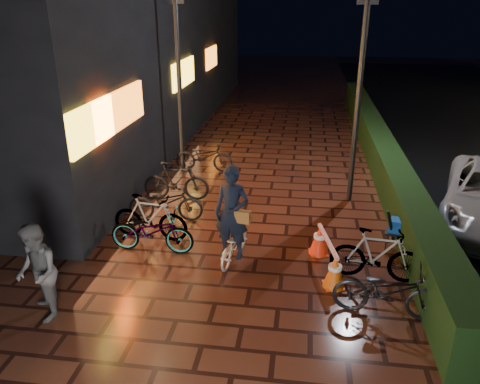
# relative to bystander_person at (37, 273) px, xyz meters

# --- Properties ---
(ground) EXTENTS (80.00, 80.00, 0.00)m
(ground) POSITION_rel_bystander_person_xyz_m (3.35, 1.31, -0.85)
(ground) COLOR #381911
(ground) RESTS_ON ground
(hedge) EXTENTS (0.70, 20.00, 1.00)m
(hedge) POSITION_rel_bystander_person_xyz_m (6.65, 9.31, -0.35)
(hedge) COLOR black
(hedge) RESTS_ON ground
(bystander_person) EXTENTS (1.01, 1.05, 1.70)m
(bystander_person) POSITION_rel_bystander_person_xyz_m (0.00, 0.00, 0.00)
(bystander_person) COLOR #4F4F51
(bystander_person) RESTS_ON ground
(storefront_block) EXTENTS (12.09, 22.00, 9.00)m
(storefront_block) POSITION_rel_bystander_person_xyz_m (-6.15, 12.80, 3.65)
(storefront_block) COLOR black
(storefront_block) RESTS_ON ground
(lamp_post_hedge) EXTENTS (0.50, 0.15, 5.22)m
(lamp_post_hedge) POSITION_rel_bystander_person_xyz_m (5.48, 5.86, 2.02)
(lamp_post_hedge) COLOR black
(lamp_post_hedge) RESTS_ON ground
(lamp_post_sf) EXTENTS (0.50, 0.14, 5.22)m
(lamp_post_sf) POSITION_rel_bystander_person_xyz_m (0.45, 7.63, 2.02)
(lamp_post_sf) COLOR black
(lamp_post_sf) RESTS_ON ground
(cyclist) EXTENTS (0.80, 1.51, 2.06)m
(cyclist) POSITION_rel_bystander_person_xyz_m (2.88, 2.27, -0.09)
(cyclist) COLOR silver
(cyclist) RESTS_ON ground
(traffic_barrier) EXTENTS (0.69, 1.64, 0.66)m
(traffic_barrier) POSITION_rel_bystander_person_xyz_m (4.76, 2.20, -0.52)
(traffic_barrier) COLOR #D6510B
(traffic_barrier) RESTS_ON ground
(cart_assembly) EXTENTS (0.65, 0.55, 0.96)m
(cart_assembly) POSITION_rel_bystander_person_xyz_m (6.28, 3.26, -0.36)
(cart_assembly) COLOR black
(cart_assembly) RESTS_ON ground
(parked_bikes_storefront) EXTENTS (2.05, 5.80, 1.05)m
(parked_bikes_storefront) POSITION_rel_bystander_person_xyz_m (1.02, 4.44, -0.36)
(parked_bikes_storefront) COLOR black
(parked_bikes_storefront) RESTS_ON ground
(parked_bikes_hedge) EXTENTS (1.86, 1.84, 1.05)m
(parked_bikes_hedge) POSITION_rel_bystander_person_xyz_m (5.69, 1.36, -0.35)
(parked_bikes_hedge) COLOR black
(parked_bikes_hedge) RESTS_ON ground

